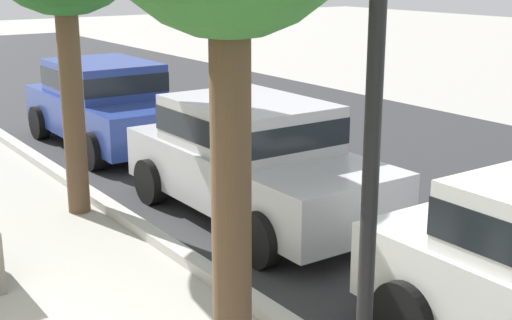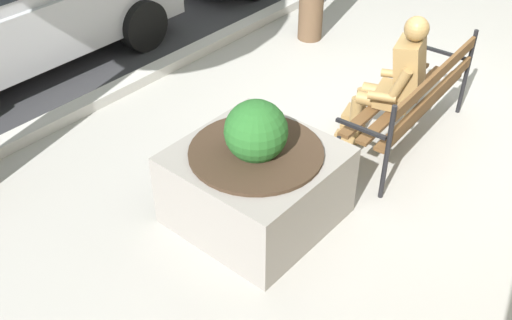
{
  "view_description": "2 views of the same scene",
  "coord_description": "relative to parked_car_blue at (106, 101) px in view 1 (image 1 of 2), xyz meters",
  "views": [
    {
      "loc": [
        5.48,
        -0.71,
        3.22
      ],
      "look_at": [
        -1.83,
        4.37,
        0.8
      ],
      "focal_mm": 50.06,
      "sensor_mm": 36.0,
      "label": 1
    },
    {
      "loc": [
        -4.95,
        -2.1,
        3.51
      ],
      "look_at": [
        -2.01,
        0.4,
        0.6
      ],
      "focal_mm": 42.53,
      "sensor_mm": 36.0,
      "label": 2
    }
  ],
  "objects": [
    {
      "name": "parked_car_silver",
      "position": [
        4.72,
        0.0,
        0.0
      ],
      "size": [
        4.1,
        1.92,
        1.56
      ],
      "color": "#B7B7BC",
      "rests_on": "ground"
    },
    {
      "name": "curb_stone",
      "position": [
        6.63,
        -1.47,
        -0.78
      ],
      "size": [
        60.0,
        0.2,
        0.12
      ],
      "primitive_type": "cube",
      "color": "#B2AFA8",
      "rests_on": "ground"
    },
    {
      "name": "lamp_post",
      "position": [
        8.65,
        -1.7,
        1.71
      ],
      "size": [
        0.32,
        0.32,
        3.9
      ],
      "color": "black",
      "rests_on": "ground"
    },
    {
      "name": "parked_car_blue",
      "position": [
        0.0,
        0.0,
        0.0
      ],
      "size": [
        4.1,
        1.92,
        1.56
      ],
      "color": "navy",
      "rests_on": "ground"
    }
  ]
}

